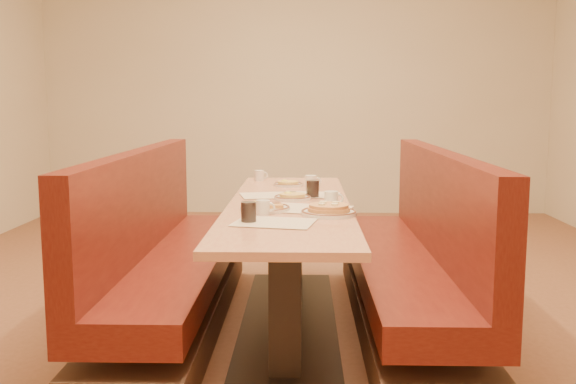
{
  "coord_description": "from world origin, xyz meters",
  "views": [
    {
      "loc": [
        0.08,
        -3.7,
        1.33
      ],
      "look_at": [
        0.0,
        -0.26,
        0.85
      ],
      "focal_mm": 40.0,
      "sensor_mm": 36.0,
      "label": 1
    }
  ],
  "objects_px": {
    "soda_tumbler_mid": "(313,189)",
    "coffee_mug_c": "(311,181)",
    "booth_right": "(413,268)",
    "coffee_mug_a": "(332,198)",
    "pancake_plate": "(329,211)",
    "eggs_plate": "(264,207)",
    "booth_left": "(166,267)",
    "coffee_mug_d": "(260,175)",
    "coffee_mug_b": "(264,207)",
    "soda_tumbler_near": "(249,212)",
    "diner_table": "(289,265)"
  },
  "relations": [
    {
      "from": "pancake_plate",
      "to": "diner_table",
      "type": "bearing_deg",
      "value": 118.31
    },
    {
      "from": "eggs_plate",
      "to": "coffee_mug_a",
      "type": "relative_size",
      "value": 2.48
    },
    {
      "from": "booth_left",
      "to": "coffee_mug_b",
      "type": "xyz_separation_m",
      "value": [
        0.61,
        -0.41,
        0.43
      ]
    },
    {
      "from": "diner_table",
      "to": "soda_tumbler_mid",
      "type": "relative_size",
      "value": 23.17
    },
    {
      "from": "coffee_mug_c",
      "to": "booth_left",
      "type": "bearing_deg",
      "value": -150.26
    },
    {
      "from": "coffee_mug_b",
      "to": "soda_tumbler_near",
      "type": "relative_size",
      "value": 0.99
    },
    {
      "from": "booth_left",
      "to": "booth_right",
      "type": "relative_size",
      "value": 1.0
    },
    {
      "from": "soda_tumbler_near",
      "to": "coffee_mug_a",
      "type": "bearing_deg",
      "value": 50.4
    },
    {
      "from": "coffee_mug_a",
      "to": "coffee_mug_c",
      "type": "distance_m",
      "value": 0.78
    },
    {
      "from": "booth_left",
      "to": "soda_tumbler_mid",
      "type": "relative_size",
      "value": 23.17
    },
    {
      "from": "booth_left",
      "to": "soda_tumbler_near",
      "type": "distance_m",
      "value": 0.94
    },
    {
      "from": "booth_left",
      "to": "coffee_mug_c",
      "type": "xyz_separation_m",
      "value": [
        0.87,
        0.66,
        0.43
      ]
    },
    {
      "from": "pancake_plate",
      "to": "coffee_mug_b",
      "type": "relative_size",
      "value": 2.89
    },
    {
      "from": "coffee_mug_b",
      "to": "soda_tumbler_near",
      "type": "distance_m",
      "value": 0.23
    },
    {
      "from": "eggs_plate",
      "to": "soda_tumbler_mid",
      "type": "bearing_deg",
      "value": 60.6
    },
    {
      "from": "diner_table",
      "to": "booth_left",
      "type": "distance_m",
      "value": 0.73
    },
    {
      "from": "pancake_plate",
      "to": "eggs_plate",
      "type": "distance_m",
      "value": 0.37
    },
    {
      "from": "booth_right",
      "to": "coffee_mug_c",
      "type": "height_order",
      "value": "booth_right"
    },
    {
      "from": "booth_right",
      "to": "coffee_mug_b",
      "type": "height_order",
      "value": "booth_right"
    },
    {
      "from": "pancake_plate",
      "to": "soda_tumbler_near",
      "type": "relative_size",
      "value": 2.86
    },
    {
      "from": "diner_table",
      "to": "coffee_mug_c",
      "type": "xyz_separation_m",
      "value": [
        0.14,
        0.66,
        0.42
      ]
    },
    {
      "from": "pancake_plate",
      "to": "coffee_mug_d",
      "type": "distance_m",
      "value": 1.53
    },
    {
      "from": "diner_table",
      "to": "soda_tumbler_mid",
      "type": "distance_m",
      "value": 0.5
    },
    {
      "from": "eggs_plate",
      "to": "soda_tumbler_near",
      "type": "xyz_separation_m",
      "value": [
        -0.05,
        -0.36,
        0.03
      ]
    },
    {
      "from": "coffee_mug_a",
      "to": "soda_tumbler_near",
      "type": "relative_size",
      "value": 1.08
    },
    {
      "from": "booth_right",
      "to": "coffee_mug_d",
      "type": "distance_m",
      "value": 1.5
    },
    {
      "from": "pancake_plate",
      "to": "eggs_plate",
      "type": "relative_size",
      "value": 1.07
    },
    {
      "from": "coffee_mug_b",
      "to": "soda_tumbler_mid",
      "type": "xyz_separation_m",
      "value": [
        0.26,
        0.62,
        0.01
      ]
    },
    {
      "from": "booth_right",
      "to": "coffee_mug_a",
      "type": "distance_m",
      "value": 0.66
    },
    {
      "from": "pancake_plate",
      "to": "soda_tumbler_near",
      "type": "distance_m",
      "value": 0.46
    },
    {
      "from": "coffee_mug_a",
      "to": "pancake_plate",
      "type": "bearing_deg",
      "value": -96.92
    },
    {
      "from": "pancake_plate",
      "to": "coffee_mug_a",
      "type": "xyz_separation_m",
      "value": [
        0.03,
        0.29,
        0.02
      ]
    },
    {
      "from": "coffee_mug_c",
      "to": "soda_tumbler_mid",
      "type": "distance_m",
      "value": 0.46
    },
    {
      "from": "coffee_mug_a",
      "to": "booth_right",
      "type": "bearing_deg",
      "value": 11.64
    },
    {
      "from": "booth_left",
      "to": "booth_right",
      "type": "height_order",
      "value": "same"
    },
    {
      "from": "eggs_plate",
      "to": "soda_tumbler_mid",
      "type": "distance_m",
      "value": 0.55
    },
    {
      "from": "booth_right",
      "to": "soda_tumbler_mid",
      "type": "distance_m",
      "value": 0.77
    },
    {
      "from": "booth_left",
      "to": "eggs_plate",
      "type": "distance_m",
      "value": 0.78
    },
    {
      "from": "eggs_plate",
      "to": "soda_tumbler_mid",
      "type": "relative_size",
      "value": 2.55
    },
    {
      "from": "booth_left",
      "to": "soda_tumbler_near",
      "type": "xyz_separation_m",
      "value": [
        0.55,
        -0.63,
        0.44
      ]
    },
    {
      "from": "pancake_plate",
      "to": "coffee_mug_d",
      "type": "relative_size",
      "value": 2.86
    },
    {
      "from": "soda_tumbler_mid",
      "to": "coffee_mug_c",
      "type": "bearing_deg",
      "value": 90.28
    },
    {
      "from": "coffee_mug_b",
      "to": "eggs_plate",
      "type": "bearing_deg",
      "value": 100.93
    },
    {
      "from": "booth_right",
      "to": "soda_tumbler_near",
      "type": "relative_size",
      "value": 24.32
    },
    {
      "from": "coffee_mug_c",
      "to": "coffee_mug_d",
      "type": "bearing_deg",
      "value": 126.63
    },
    {
      "from": "soda_tumbler_near",
      "to": "pancake_plate",
      "type": "bearing_deg",
      "value": 29.68
    },
    {
      "from": "eggs_plate",
      "to": "coffee_mug_c",
      "type": "bearing_deg",
      "value": 74.04
    },
    {
      "from": "booth_left",
      "to": "coffee_mug_c",
      "type": "distance_m",
      "value": 1.18
    },
    {
      "from": "eggs_plate",
      "to": "coffee_mug_a",
      "type": "distance_m",
      "value": 0.4
    },
    {
      "from": "booth_left",
      "to": "soda_tumbler_mid",
      "type": "xyz_separation_m",
      "value": [
        0.87,
        0.21,
        0.44
      ]
    }
  ]
}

